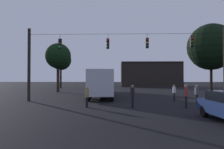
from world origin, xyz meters
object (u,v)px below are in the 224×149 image
(pedestrian_trailing, at_px, (174,92))
(tree_behind_building, at_px, (58,56))
(city_bus, at_px, (101,81))
(tree_right_far, at_px, (61,60))
(pedestrian_crossing_center, at_px, (186,95))
(pedestrian_crossing_left, at_px, (133,95))
(tree_left_silhouette, at_px, (211,47))
(pedestrian_near_bus, at_px, (197,93))
(pedestrian_crossing_right, at_px, (87,96))

(pedestrian_trailing, height_order, tree_behind_building, tree_behind_building)
(city_bus, distance_m, tree_right_far, 23.14)
(pedestrian_crossing_center, bearing_deg, pedestrian_crossing_left, 179.07)
(city_bus, xyz_separation_m, tree_left_silhouette, (14.76, 5.11, 4.60))
(pedestrian_near_bus, xyz_separation_m, pedestrian_trailing, (-1.27, 2.29, -0.05))
(tree_left_silhouette, bearing_deg, pedestrian_near_bus, -118.96)
(pedestrian_crossing_left, bearing_deg, pedestrian_near_bus, 23.10)
(pedestrian_crossing_center, distance_m, pedestrian_trailing, 4.75)
(city_bus, distance_m, pedestrian_crossing_right, 8.48)
(pedestrian_near_bus, height_order, tree_behind_building, tree_behind_building)
(pedestrian_crossing_center, xyz_separation_m, pedestrian_near_bus, (1.67, 2.44, -0.07))
(pedestrian_crossing_right, bearing_deg, tree_left_silhouette, 41.71)
(pedestrian_crossing_right, height_order, pedestrian_near_bus, pedestrian_near_bus)
(pedestrian_crossing_right, relative_size, tree_right_far, 0.19)
(pedestrian_near_bus, bearing_deg, tree_right_far, 125.68)
(pedestrian_trailing, height_order, tree_left_silhouette, tree_left_silhouette)
(pedestrian_trailing, distance_m, tree_right_far, 30.28)
(city_bus, relative_size, tree_behind_building, 1.46)
(pedestrian_crossing_right, xyz_separation_m, tree_left_silhouette, (15.17, 13.52, 5.60))
(tree_right_far, bearing_deg, pedestrian_crossing_center, -59.08)
(pedestrian_crossing_center, relative_size, tree_right_far, 0.21)
(tree_left_silhouette, xyz_separation_m, tree_right_far, (-25.11, 15.15, -0.43))
(pedestrian_crossing_right, xyz_separation_m, pedestrian_near_bus, (8.98, 2.33, 0.04))
(city_bus, height_order, pedestrian_crossing_center, city_bus)
(city_bus, bearing_deg, pedestrian_trailing, -27.42)
(pedestrian_crossing_left, xyz_separation_m, pedestrian_crossing_right, (-3.40, 0.05, -0.08))
(pedestrian_near_bus, xyz_separation_m, tree_behind_building, (-16.03, 14.38, 4.69))
(tree_right_far, bearing_deg, pedestrian_crossing_right, -70.89)
(pedestrian_crossing_left, bearing_deg, tree_left_silhouette, 49.06)
(pedestrian_crossing_right, bearing_deg, pedestrian_crossing_center, -0.87)
(pedestrian_crossing_center, bearing_deg, pedestrian_crossing_right, 179.13)
(pedestrian_crossing_right, distance_m, tree_left_silhouette, 21.08)
(pedestrian_crossing_right, height_order, tree_right_far, tree_right_far)
(pedestrian_crossing_right, bearing_deg, pedestrian_crossing_left, -0.79)
(pedestrian_crossing_center, bearing_deg, tree_left_silhouette, 60.02)
(pedestrian_crossing_right, relative_size, pedestrian_near_bus, 0.96)
(pedestrian_crossing_left, height_order, pedestrian_near_bus, pedestrian_crossing_left)
(pedestrian_crossing_center, relative_size, tree_behind_building, 0.23)
(pedestrian_crossing_left, bearing_deg, pedestrian_crossing_center, -0.93)
(tree_behind_building, bearing_deg, tree_right_far, 103.57)
(pedestrian_near_bus, relative_size, tree_left_silhouette, 0.17)
(pedestrian_crossing_left, distance_m, pedestrian_crossing_right, 3.40)
(pedestrian_crossing_center, relative_size, tree_left_silhouette, 0.18)
(city_bus, height_order, pedestrian_trailing, city_bus)
(city_bus, distance_m, pedestrian_trailing, 8.28)
(city_bus, height_order, tree_behind_building, tree_behind_building)
(city_bus, relative_size, pedestrian_crossing_center, 6.46)
(tree_behind_building, bearing_deg, pedestrian_near_bus, -41.90)
(city_bus, relative_size, pedestrian_near_bus, 6.90)
(pedestrian_crossing_center, bearing_deg, pedestrian_near_bus, 55.57)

